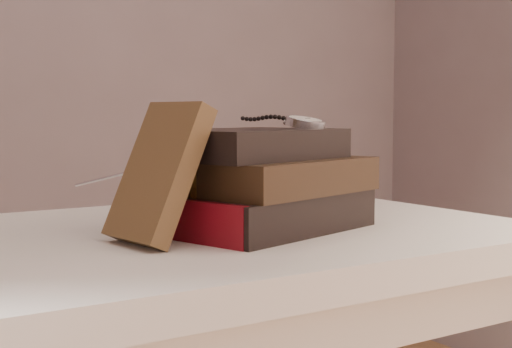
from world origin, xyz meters
TOP-DOWN VIEW (x-y plane):
  - table at (0.00, 0.35)m, footprint 1.00×0.60m
  - book_stack at (0.13, 0.30)m, footprint 0.32×0.25m
  - journal at (-0.03, 0.28)m, footprint 0.11×0.12m
  - pocket_watch at (0.20, 0.31)m, footprint 0.07×0.16m
  - eyeglasses at (0.01, 0.36)m, footprint 0.14×0.16m

SIDE VIEW (x-z plane):
  - table at x=0.00m, z-range 0.28..1.03m
  - book_stack at x=0.13m, z-range 0.75..0.88m
  - eyeglasses at x=0.01m, z-range 0.80..0.85m
  - journal at x=-0.03m, z-range 0.75..0.92m
  - pocket_watch at x=0.20m, z-range 0.88..0.90m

